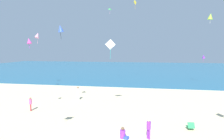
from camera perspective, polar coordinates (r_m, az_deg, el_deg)
The scene contains 15 objects.
ground_plane at distance 20.18m, azimuth 0.87°, elevation -11.65°, with size 120.00×120.00×0.00m, color beige.
ocean_water at distance 59.96m, azimuth 6.53°, elevation 0.42°, with size 120.00×60.00×0.05m, color #236084.
beach_chair_far_right at distance 16.16m, azimuth 23.33°, elevation -15.77°, with size 0.59×0.67×0.62m.
person_0 at distance 23.18m, azimuth -10.60°, elevation -6.88°, with size 0.37×0.37×1.68m.
person_1 at distance 13.71m, azimuth 3.53°, elevation -19.36°, with size 0.72×0.56×0.81m.
person_2 at distance 13.59m, azimuth 11.38°, elevation -17.19°, with size 0.41×0.41×1.46m.
person_5 at distance 20.68m, azimuth -24.13°, elevation -9.40°, with size 0.39×0.39×1.42m.
kite_purple at distance 36.71m, azimuth 26.69°, elevation 3.79°, with size 0.85×0.88×1.30m.
kite_blue at distance 20.54m, azimuth -15.81°, elevation 12.34°, with size 0.91×0.87×1.48m.
kite_magenta at distance 19.06m, azimuth -24.52°, elevation 8.30°, with size 0.67×0.62×1.00m.
kite_white at distance 18.82m, azimuth -0.52°, elevation 7.89°, with size 1.04×0.34×2.03m.
kite_green at distance 33.61m, azimuth -0.63°, elevation 18.55°, with size 0.78×0.79×1.10m.
kite_yellow at distance 35.68m, azimuth 7.24°, elevation 20.20°, with size 0.45×0.81×1.71m.
kite_pink at distance 32.19m, azimuth -22.29°, elevation 10.01°, with size 0.98×1.14×1.81m.
kite_lime at distance 33.15m, azimuth 28.39°, elevation 14.53°, with size 1.12×1.10×1.55m.
Camera 1 is at (2.78, -8.98, 6.26)m, focal length 29.25 mm.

